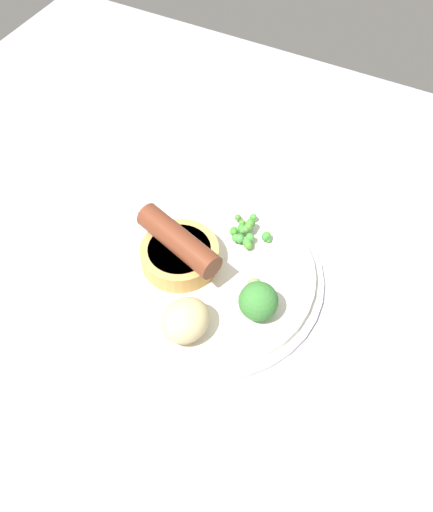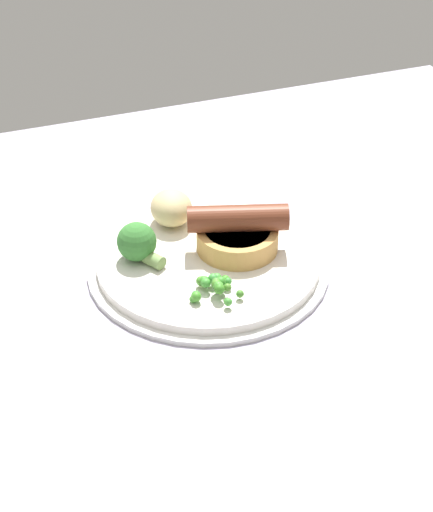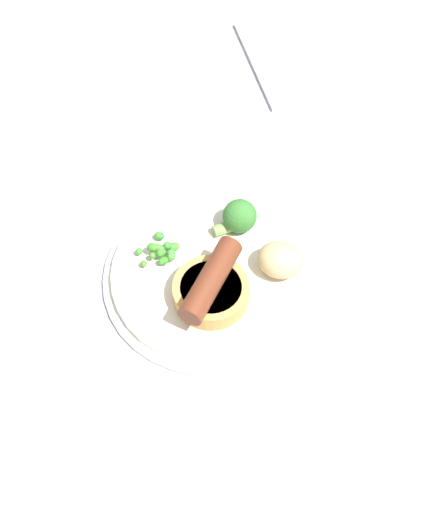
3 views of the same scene
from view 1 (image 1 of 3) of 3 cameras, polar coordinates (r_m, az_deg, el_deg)
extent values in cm
cube|color=#9E99AD|center=(61.69, 4.84, -3.30)|extent=(110.00, 80.00, 3.00)
cylinder|color=silver|center=(60.25, -0.67, -2.07)|extent=(24.01, 24.01, 0.50)
cylinder|color=silver|center=(59.89, -0.67, -1.82)|extent=(22.09, 22.09, 1.40)
cylinder|color=tan|center=(59.22, -3.70, 0.08)|extent=(8.15, 8.15, 2.23)
cylinder|color=#33190C|center=(58.45, -3.75, 0.66)|extent=(6.52, 6.52, 0.30)
cylinder|color=brown|center=(57.30, -3.82, 1.58)|extent=(10.26, 5.59, 2.66)
sphere|color=#469733|center=(61.57, 3.33, 3.22)|extent=(0.98, 0.98, 0.98)
sphere|color=green|center=(63.16, 3.71, 3.91)|extent=(0.78, 0.78, 0.78)
sphere|color=#478736|center=(61.20, 2.95, 2.69)|extent=(0.92, 0.92, 0.92)
sphere|color=#3A8F2D|center=(61.33, 2.54, 2.78)|extent=(0.97, 0.97, 0.97)
sphere|color=#4D963B|center=(61.27, 2.61, 2.60)|extent=(0.83, 0.83, 0.83)
sphere|color=green|center=(60.86, 3.36, 1.87)|extent=(0.95, 0.95, 0.95)
sphere|color=#4B8A2C|center=(62.05, 2.58, 3.32)|extent=(0.74, 0.74, 0.74)
sphere|color=#3B8926|center=(61.79, 3.46, 3.33)|extent=(1.00, 1.00, 1.00)
sphere|color=green|center=(60.83, 2.35, 1.76)|extent=(0.98, 0.98, 0.98)
sphere|color=green|center=(61.66, 1.73, 2.63)|extent=(0.77, 0.77, 0.77)
sphere|color=#3B9327|center=(61.44, 1.73, 2.42)|extent=(0.87, 0.87, 0.87)
sphere|color=#388438|center=(61.41, 4.92, 1.89)|extent=(0.88, 0.88, 0.88)
sphere|color=green|center=(60.64, 3.08, 1.39)|extent=(0.99, 0.99, 0.99)
sphere|color=#43822C|center=(63.10, 2.15, 3.86)|extent=(0.74, 0.74, 0.74)
sphere|color=#428328|center=(61.35, 3.17, 2.98)|extent=(0.84, 0.84, 0.84)
sphere|color=#49902F|center=(60.55, 3.19, 1.08)|extent=(0.94, 0.94, 0.94)
sphere|color=#43962D|center=(61.52, 5.04, 2.03)|extent=(0.95, 0.95, 0.95)
sphere|color=#47983D|center=(60.96, 1.98, 1.80)|extent=(0.92, 0.92, 0.92)
sphere|color=#4C8639|center=(61.32, 3.26, 2.82)|extent=(0.79, 0.79, 0.79)
sphere|color=#4A8F2E|center=(61.31, 3.22, 2.94)|extent=(0.90, 0.90, 0.90)
sphere|color=#428E33|center=(61.63, 5.18, 1.64)|extent=(0.70, 0.70, 0.70)
sphere|color=#387A33|center=(54.96, 4.20, -4.53)|extent=(3.90, 3.90, 3.90)
cylinder|color=#7A9E56|center=(57.20, 3.89, -3.40)|extent=(2.21, 2.43, 1.36)
ellipsoid|color=#CCB77F|center=(53.93, -3.12, -6.44)|extent=(5.14, 5.70, 3.60)
camera|label=2|loc=(0.96, 45.47, 42.55)|focal=60.00mm
camera|label=3|loc=(0.66, -69.09, 48.61)|focal=50.00mm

